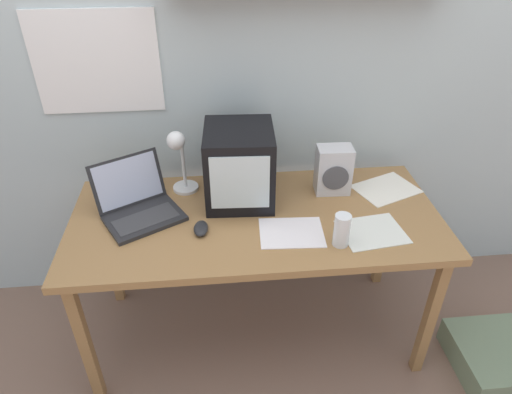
% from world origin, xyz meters
% --- Properties ---
extents(ground_plane, '(12.00, 12.00, 0.00)m').
position_xyz_m(ground_plane, '(0.00, 0.00, 0.00)').
color(ground_plane, '#826454').
extents(back_wall, '(5.60, 0.24, 2.60)m').
position_xyz_m(back_wall, '(0.01, 0.47, 1.32)').
color(back_wall, silver).
rests_on(back_wall, ground_plane).
extents(corner_desk, '(1.62, 0.73, 0.74)m').
position_xyz_m(corner_desk, '(0.00, 0.00, 0.68)').
color(corner_desk, '#9E7243').
rests_on(corner_desk, ground_plane).
extents(crt_monitor, '(0.32, 0.35, 0.34)m').
position_xyz_m(crt_monitor, '(-0.06, 0.16, 0.92)').
color(crt_monitor, black).
rests_on(crt_monitor, corner_desk).
extents(laptop, '(0.42, 0.41, 0.23)m').
position_xyz_m(laptop, '(-0.51, 0.07, 0.80)').
color(laptop, '#232326').
rests_on(laptop, corner_desk).
extents(desk_lamp, '(0.12, 0.15, 0.32)m').
position_xyz_m(desk_lamp, '(-0.33, 0.22, 0.94)').
color(desk_lamp, white).
rests_on(desk_lamp, corner_desk).
extents(juice_glass, '(0.07, 0.07, 0.14)m').
position_xyz_m(juice_glass, '(0.32, -0.22, 0.81)').
color(juice_glass, white).
rests_on(juice_glass, corner_desk).
extents(space_heater, '(0.16, 0.12, 0.23)m').
position_xyz_m(space_heater, '(0.38, 0.17, 0.86)').
color(space_heater, silver).
rests_on(space_heater, corner_desk).
extents(computer_mouse, '(0.07, 0.11, 0.03)m').
position_xyz_m(computer_mouse, '(-0.24, -0.09, 0.76)').
color(computer_mouse, '#232326').
rests_on(computer_mouse, corner_desk).
extents(loose_paper_near_laptop, '(0.34, 0.30, 0.00)m').
position_xyz_m(loose_paper_near_laptop, '(0.64, 0.16, 0.75)').
color(loose_paper_near_laptop, white).
rests_on(loose_paper_near_laptop, corner_desk).
extents(printed_handout, '(0.28, 0.22, 0.00)m').
position_xyz_m(printed_handout, '(0.14, -0.13, 0.75)').
color(printed_handout, white).
rests_on(printed_handout, corner_desk).
extents(loose_paper_near_monitor, '(0.29, 0.25, 0.00)m').
position_xyz_m(loose_paper_near_monitor, '(0.47, -0.16, 0.75)').
color(loose_paper_near_monitor, white).
rests_on(loose_paper_near_monitor, corner_desk).
extents(floor_cushion, '(0.40, 0.40, 0.14)m').
position_xyz_m(floor_cushion, '(1.13, -0.34, 0.07)').
color(floor_cushion, gray).
rests_on(floor_cushion, ground_plane).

